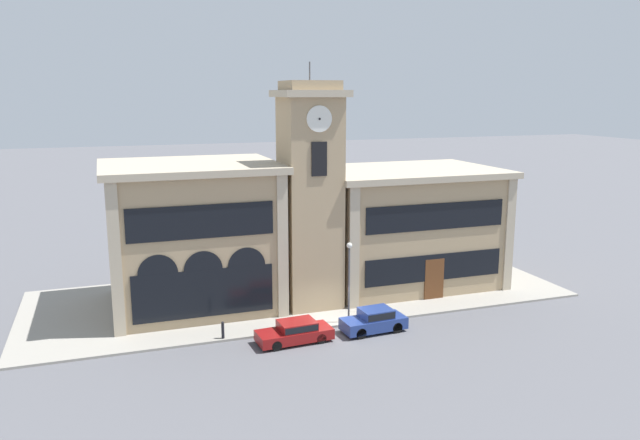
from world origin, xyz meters
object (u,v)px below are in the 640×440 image
object	(u,v)px
parked_car_mid	(374,320)
street_lamp	(349,270)
parked_car_near	(295,331)
bollard	(223,330)

from	to	relation	value
parked_car_mid	street_lamp	xyz separation A→B (m)	(-1.03, 1.72, 2.87)
parked_car_near	bollard	bearing A→B (deg)	-25.65
street_lamp	bollard	distance (m)	8.67
parked_car_near	bollard	world-z (taller)	parked_car_near
bollard	street_lamp	bearing A→B (deg)	0.58
parked_car_near	bollard	distance (m)	4.35
parked_car_near	parked_car_mid	xyz separation A→B (m)	(5.14, -0.00, 0.08)
parked_car_near	bollard	size ratio (longest dim) A/B	4.33
parked_car_near	parked_car_mid	world-z (taller)	parked_car_mid
parked_car_mid	bollard	size ratio (longest dim) A/B	3.88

